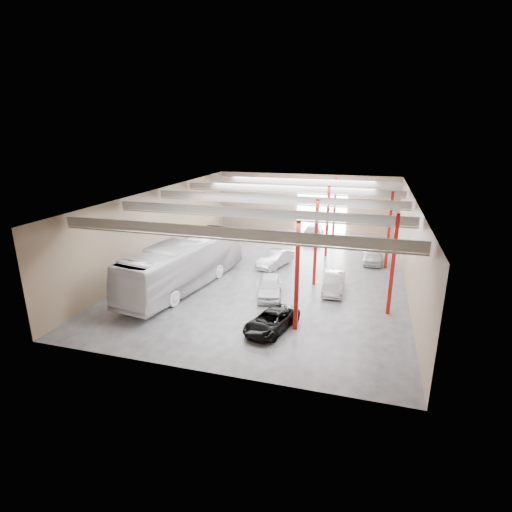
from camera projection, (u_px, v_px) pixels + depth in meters
The scene contains 8 objects.
depot_shell at pixel (278, 216), 34.50m from camera, with size 22.12×32.12×7.06m.
coach_bus at pixel (185, 263), 31.86m from camera, with size 3.23×13.83×3.85m, color silver.
black_sedan at pixel (272, 321), 25.14m from camera, with size 2.08×4.51×1.25m, color black.
car_row_a at pixel (270, 287), 30.25m from camera, with size 1.79×4.44×1.51m, color white.
car_row_b at pixel (275, 259), 36.83m from camera, with size 1.58×4.54×1.50m, color #B1B0B5.
car_row_c at pixel (313, 233), 45.91m from camera, with size 2.18×5.37×1.56m, color gray.
car_right_near at pixel (334, 283), 31.11m from camera, with size 1.54×4.41×1.45m, color silver.
car_right_far at pixel (372, 255), 37.99m from camera, with size 1.76×4.38×1.49m, color silver.
Camera 1 is at (7.80, -32.62, 12.14)m, focal length 28.00 mm.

